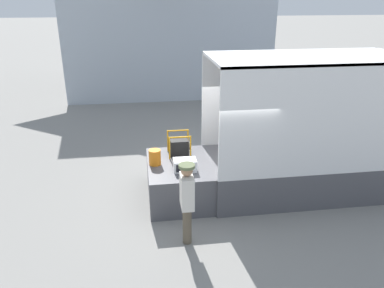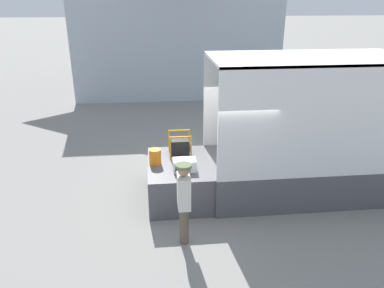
% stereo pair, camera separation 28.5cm
% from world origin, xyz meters
% --- Properties ---
extents(ground_plane, '(160.00, 160.00, 0.00)m').
position_xyz_m(ground_plane, '(0.00, 0.00, 0.00)').
color(ground_plane, gray).
extents(box_truck, '(6.98, 2.17, 3.38)m').
position_xyz_m(box_truck, '(4.06, 0.00, 1.02)').
color(box_truck, navy).
rests_on(box_truck, ground).
extents(tailgate_deck, '(1.47, 2.06, 0.92)m').
position_xyz_m(tailgate_deck, '(-0.74, 0.00, 0.46)').
color(tailgate_deck, '#4C4C51').
rests_on(tailgate_deck, ground).
extents(microwave, '(0.52, 0.36, 0.26)m').
position_xyz_m(microwave, '(-0.63, -0.41, 1.05)').
color(microwave, white).
rests_on(microwave, tailgate_deck).
extents(portable_generator, '(0.55, 0.51, 0.57)m').
position_xyz_m(portable_generator, '(-0.64, 0.50, 1.13)').
color(portable_generator, black).
rests_on(portable_generator, tailgate_deck).
extents(orange_bucket, '(0.28, 0.28, 0.37)m').
position_xyz_m(orange_bucket, '(-1.29, -0.00, 1.10)').
color(orange_bucket, orange).
rests_on(orange_bucket, tailgate_deck).
extents(worker_person, '(0.31, 0.44, 1.73)m').
position_xyz_m(worker_person, '(-0.77, -1.85, 1.07)').
color(worker_person, brown).
rests_on(worker_person, ground).
extents(house_backdrop, '(10.00, 7.50, 7.96)m').
position_xyz_m(house_backdrop, '(-0.04, 12.43, 4.06)').
color(house_backdrop, '#A8B2BC').
rests_on(house_backdrop, ground).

